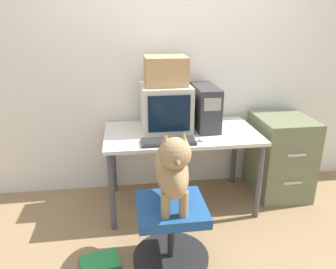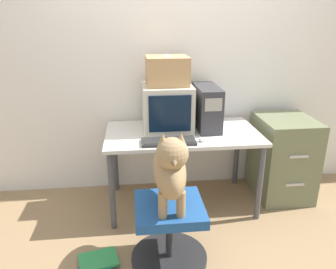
% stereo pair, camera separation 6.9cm
% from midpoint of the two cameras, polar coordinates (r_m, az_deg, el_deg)
% --- Properties ---
extents(ground_plane, '(12.00, 12.00, 0.00)m').
position_cam_midpoint_polar(ground_plane, '(2.90, 2.77, -15.56)').
color(ground_plane, '#937551').
extents(wall_back, '(8.00, 0.05, 2.60)m').
position_cam_midpoint_polar(wall_back, '(3.17, 0.42, 13.10)').
color(wall_back, white).
rests_on(wall_back, ground_plane).
extents(desk, '(1.34, 0.74, 0.72)m').
position_cam_midpoint_polar(desk, '(2.92, 1.64, -1.03)').
color(desk, silver).
rests_on(desk, ground_plane).
extents(crt_monitor, '(0.43, 0.44, 0.40)m').
position_cam_midpoint_polar(crt_monitor, '(2.92, -1.07, 4.81)').
color(crt_monitor, beige).
rests_on(crt_monitor, desk).
extents(pc_tower, '(0.19, 0.47, 0.38)m').
position_cam_midpoint_polar(pc_tower, '(2.96, 5.82, 4.78)').
color(pc_tower, '#333338').
rests_on(pc_tower, desk).
extents(keyboard, '(0.44, 0.18, 0.03)m').
position_cam_midpoint_polar(keyboard, '(2.63, -0.71, -1.22)').
color(keyboard, '#2D2D2D').
rests_on(keyboard, desk).
extents(computer_mouse, '(0.06, 0.04, 0.03)m').
position_cam_midpoint_polar(computer_mouse, '(2.67, 5.13, -0.87)').
color(computer_mouse, silver).
rests_on(computer_mouse, desk).
extents(office_chair, '(0.55, 0.55, 0.47)m').
position_cam_midpoint_polar(office_chair, '(2.42, -0.32, -16.51)').
color(office_chair, '#262628').
rests_on(office_chair, ground_plane).
extents(dog, '(0.21, 0.58, 0.57)m').
position_cam_midpoint_polar(dog, '(2.12, -0.25, -5.74)').
color(dog, '#9E7F56').
rests_on(dog, office_chair).
extents(filing_cabinet, '(0.49, 0.59, 0.79)m').
position_cam_midpoint_polar(filing_cabinet, '(3.37, 18.34, -3.58)').
color(filing_cabinet, '#6B7251').
rests_on(filing_cabinet, ground_plane).
extents(cardboard_box, '(0.36, 0.31, 0.25)m').
position_cam_midpoint_polar(cardboard_box, '(2.86, -1.12, 11.04)').
color(cardboard_box, tan).
rests_on(cardboard_box, crt_monitor).
extents(book_stack_floor, '(0.31, 0.25, 0.04)m').
position_cam_midpoint_polar(book_stack_floor, '(2.57, -12.62, -20.96)').
color(book_stack_floor, '#1E4C9E').
rests_on(book_stack_floor, ground_plane).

